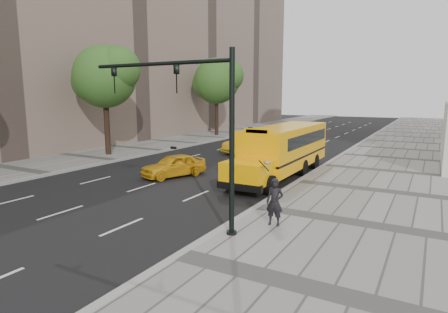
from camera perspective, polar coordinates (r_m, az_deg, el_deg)
The scene contains 12 objects.
ground at distance 23.89m, azimuth -2.59°, elevation -2.47°, with size 140.00×140.00×0.00m, color black.
sidewalk_museum at distance 20.39m, azimuth 27.48°, elevation -5.39°, with size 12.00×140.00×0.15m, color gray.
sidewalk_far at distance 31.06m, azimuth -20.07°, elevation -0.14°, with size 6.00×140.00×0.15m, color gray.
curb_museum at distance 21.38m, azimuth 11.20°, elevation -3.85°, with size 0.30×140.00×0.15m, color gray.
curb_far at distance 28.86m, azimuth -16.19°, elevation -0.63°, with size 0.30×140.00×0.15m, color gray.
tree_b at distance 31.39m, azimuth -17.64°, elevation 11.61°, with size 5.51×4.90×8.77m.
tree_c at distance 45.04m, azimuth -1.04°, elevation 11.51°, with size 6.07×5.39×9.25m.
school_bus at distance 23.23m, azimuth 9.23°, elevation 1.50°, with size 2.96×11.56×3.19m.
taxi_near at distance 22.84m, azimuth -7.65°, elevation -1.35°, with size 1.61×4.00×1.36m, color gold.
taxi_far at distance 31.83m, azimuth 4.00°, elevation 1.99°, with size 1.75×5.01×1.65m, color gold.
pedestrian at distance 13.88m, azimuth 7.73°, elevation -6.90°, with size 0.64×0.42×1.75m, color black.
traffic_signal at distance 13.07m, azimuth -4.25°, elevation 5.83°, with size 6.18×0.36×6.40m.
Camera 1 is at (12.43, -19.81, 4.89)m, focal length 30.00 mm.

